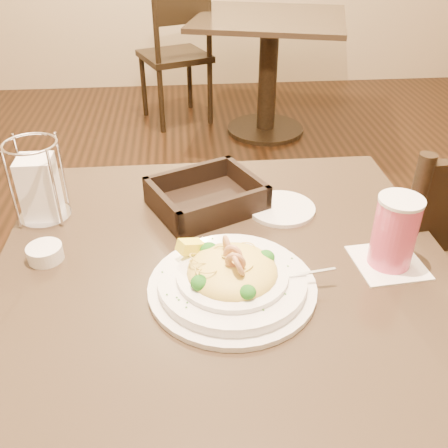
{
  "coord_description": "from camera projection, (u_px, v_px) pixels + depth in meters",
  "views": [
    {
      "loc": [
        -0.07,
        -0.78,
        1.36
      ],
      "look_at": [
        0.0,
        0.02,
        0.83
      ],
      "focal_mm": 40.0,
      "sensor_mm": 36.0,
      "label": 1
    }
  ],
  "objects": [
    {
      "name": "bread_basket",
      "position": [
        206.0,
        198.0,
        1.15
      ],
      "size": [
        0.29,
        0.27,
        0.06
      ],
      "rotation": [
        0.0,
        0.0,
        0.44
      ],
      "color": "black",
      "rests_on": "main_table"
    },
    {
      "name": "main_table",
      "position": [
        225.0,
        348.0,
        1.11
      ],
      "size": [
        0.9,
        0.9,
        0.75
      ],
      "color": "black",
      "rests_on": "ground"
    },
    {
      "name": "napkin_caddy",
      "position": [
        39.0,
        186.0,
        1.09
      ],
      "size": [
        0.11,
        0.11,
        0.18
      ],
      "rotation": [
        0.0,
        0.0,
        -0.21
      ],
      "color": "silver",
      "rests_on": "main_table"
    },
    {
      "name": "pasta_bowl",
      "position": [
        232.0,
        277.0,
        0.9
      ],
      "size": [
        0.34,
        0.31,
        0.1
      ],
      "rotation": [
        0.0,
        0.0,
        -0.07
      ],
      "color": "white",
      "rests_on": "main_table"
    },
    {
      "name": "dining_chair_far",
      "position": [
        177.0,
        51.0,
        3.34
      ],
      "size": [
        0.54,
        0.54,
        0.93
      ],
      "rotation": [
        0.0,
        0.0,
        3.51
      ],
      "color": "black",
      "rests_on": "ground"
    },
    {
      "name": "background_table",
      "position": [
        269.0,
        55.0,
        3.17
      ],
      "size": [
        1.11,
        1.11,
        0.75
      ],
      "rotation": [
        0.0,
        0.0,
        -0.27
      ],
      "color": "black",
      "rests_on": "ground"
    },
    {
      "name": "butter_ramekin",
      "position": [
        45.0,
        253.0,
        0.99
      ],
      "size": [
        0.08,
        0.08,
        0.03
      ],
      "primitive_type": "cylinder",
      "rotation": [
        0.0,
        0.0,
        -0.25
      ],
      "color": "white",
      "rests_on": "main_table"
    },
    {
      "name": "side_plate",
      "position": [
        281.0,
        208.0,
        1.15
      ],
      "size": [
        0.2,
        0.2,
        0.01
      ],
      "primitive_type": "cylinder",
      "rotation": [
        0.0,
        0.0,
        -0.36
      ],
      "color": "white",
      "rests_on": "main_table"
    },
    {
      "name": "dining_chair_near",
      "position": [
        430.0,
        274.0,
        1.36
      ],
      "size": [
        0.45,
        0.45,
        0.93
      ],
      "rotation": [
        0.0,
        0.0,
        3.23
      ],
      "color": "black",
      "rests_on": "ground"
    },
    {
      "name": "drink_glass",
      "position": [
        395.0,
        233.0,
        0.94
      ],
      "size": [
        0.14,
        0.14,
        0.15
      ],
      "rotation": [
        0.0,
        0.0,
        0.09
      ],
      "color": "white",
      "rests_on": "main_table"
    }
  ]
}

